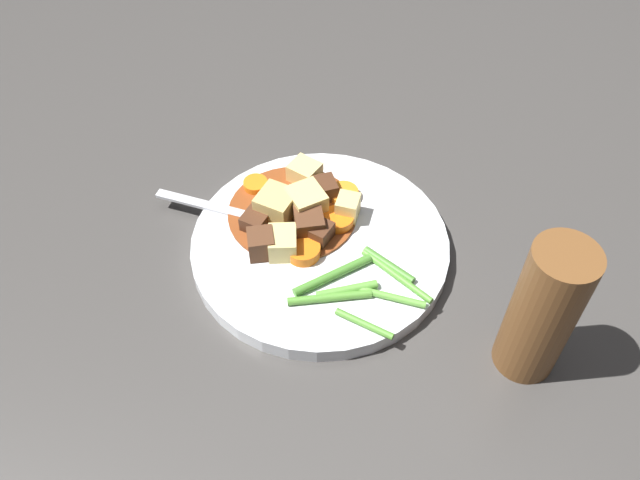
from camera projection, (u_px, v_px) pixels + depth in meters
ground_plane at (320, 251)px, 0.65m from camera, size 3.00×3.00×0.00m
dinner_plate at (320, 245)px, 0.64m from camera, size 0.25×0.25×0.02m
stew_sauce at (292, 212)px, 0.66m from camera, size 0.13×0.13×0.00m
carrot_slice_0 at (314, 185)px, 0.68m from camera, size 0.03×0.03×0.01m
carrot_slice_1 at (256, 185)px, 0.68m from camera, size 0.04×0.04×0.01m
carrot_slice_2 at (338, 220)px, 0.64m from camera, size 0.04×0.04×0.01m
carrot_slice_3 at (343, 194)px, 0.67m from camera, size 0.04×0.04×0.01m
carrot_slice_4 at (303, 251)px, 0.62m from camera, size 0.05×0.05×0.01m
potato_chunk_0 at (282, 242)px, 0.62m from camera, size 0.04×0.04×0.02m
potato_chunk_1 at (348, 208)px, 0.65m from camera, size 0.03×0.03×0.03m
potato_chunk_2 at (277, 206)px, 0.64m from camera, size 0.05×0.05×0.03m
potato_chunk_3 at (311, 202)px, 0.65m from camera, size 0.04×0.04×0.03m
potato_chunk_4 at (305, 173)px, 0.68m from camera, size 0.04×0.04×0.02m
meat_chunk_0 at (256, 220)px, 0.64m from camera, size 0.04×0.04×0.02m
meat_chunk_1 at (324, 190)px, 0.66m from camera, size 0.03×0.02×0.02m
meat_chunk_2 at (309, 224)px, 0.63m from camera, size 0.04×0.03×0.03m
meat_chunk_3 at (324, 235)px, 0.63m from camera, size 0.03×0.03×0.02m
meat_chunk_4 at (261, 244)px, 0.62m from camera, size 0.03×0.03×0.02m
green_bean_0 at (330, 298)px, 0.59m from camera, size 0.03×0.08×0.01m
green_bean_1 at (389, 265)px, 0.61m from camera, size 0.05×0.03×0.01m
green_bean_2 at (344, 291)px, 0.59m from camera, size 0.02×0.06×0.01m
green_bean_3 at (363, 324)px, 0.57m from camera, size 0.05×0.04×0.01m
green_bean_4 at (388, 296)px, 0.59m from camera, size 0.05×0.06×0.01m
green_bean_5 at (333, 275)px, 0.60m from camera, size 0.02×0.08×0.01m
green_bean_6 at (397, 276)px, 0.60m from camera, size 0.08×0.04×0.01m
fork at (241, 214)px, 0.66m from camera, size 0.12×0.14×0.00m
pepper_mill at (543, 312)px, 0.52m from camera, size 0.05×0.05×0.14m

